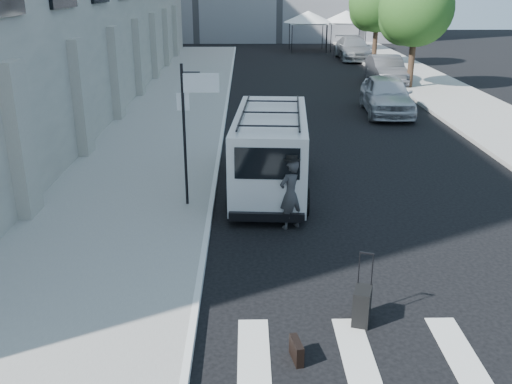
{
  "coord_description": "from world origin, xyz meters",
  "views": [
    {
      "loc": [
        -1.1,
        -10.27,
        5.44
      ],
      "look_at": [
        -0.9,
        0.91,
        1.3
      ],
      "focal_mm": 40.0,
      "sensor_mm": 36.0,
      "label": 1
    }
  ],
  "objects_px": {
    "briefcase": "(297,351)",
    "businessman": "(291,194)",
    "parked_car_b": "(386,70)",
    "parked_car_c": "(353,48)",
    "parked_car_a": "(387,95)",
    "cargo_van": "(271,150)",
    "suitcase": "(362,306)"
  },
  "relations": [
    {
      "from": "briefcase",
      "to": "businessman",
      "type": "bearing_deg",
      "value": 75.9
    },
    {
      "from": "parked_car_b",
      "to": "parked_car_c",
      "type": "xyz_separation_m",
      "value": [
        0.0,
        10.48,
        0.03
      ]
    },
    {
      "from": "parked_car_c",
      "to": "parked_car_a",
      "type": "bearing_deg",
      "value": -95.91
    },
    {
      "from": "businessman",
      "to": "parked_car_a",
      "type": "distance_m",
      "value": 13.23
    },
    {
      "from": "businessman",
      "to": "cargo_van",
      "type": "relative_size",
      "value": 0.29
    },
    {
      "from": "businessman",
      "to": "parked_car_a",
      "type": "relative_size",
      "value": 0.35
    },
    {
      "from": "businessman",
      "to": "parked_car_c",
      "type": "relative_size",
      "value": 0.3
    },
    {
      "from": "suitcase",
      "to": "cargo_van",
      "type": "xyz_separation_m",
      "value": [
        -1.26,
        6.69,
        0.79
      ]
    },
    {
      "from": "suitcase",
      "to": "parked_car_a",
      "type": "height_order",
      "value": "parked_car_a"
    },
    {
      "from": "briefcase",
      "to": "suitcase",
      "type": "xyz_separation_m",
      "value": [
        1.18,
        1.0,
        0.16
      ]
    },
    {
      "from": "businessman",
      "to": "parked_car_a",
      "type": "height_order",
      "value": "businessman"
    },
    {
      "from": "cargo_van",
      "to": "parked_car_a",
      "type": "distance_m",
      "value": 10.97
    },
    {
      "from": "businessman",
      "to": "parked_car_c",
      "type": "xyz_separation_m",
      "value": [
        6.87,
        30.53,
        -0.04
      ]
    },
    {
      "from": "suitcase",
      "to": "parked_car_b",
      "type": "height_order",
      "value": "parked_car_b"
    },
    {
      "from": "businessman",
      "to": "parked_car_b",
      "type": "distance_m",
      "value": 21.19
    },
    {
      "from": "parked_car_a",
      "to": "parked_car_c",
      "type": "bearing_deg",
      "value": 88.34
    },
    {
      "from": "briefcase",
      "to": "suitcase",
      "type": "relative_size",
      "value": 0.36
    },
    {
      "from": "briefcase",
      "to": "cargo_van",
      "type": "relative_size",
      "value": 0.08
    },
    {
      "from": "businessman",
      "to": "suitcase",
      "type": "bearing_deg",
      "value": 74.52
    },
    {
      "from": "briefcase",
      "to": "cargo_van",
      "type": "xyz_separation_m",
      "value": [
        -0.08,
        7.69,
        0.95
      ]
    },
    {
      "from": "businessman",
      "to": "briefcase",
      "type": "bearing_deg",
      "value": 58.61
    },
    {
      "from": "cargo_van",
      "to": "parked_car_c",
      "type": "height_order",
      "value": "cargo_van"
    },
    {
      "from": "suitcase",
      "to": "parked_car_b",
      "type": "xyz_separation_m",
      "value": [
        5.97,
        24.05,
        0.44
      ]
    },
    {
      "from": "parked_car_c",
      "to": "cargo_van",
      "type": "bearing_deg",
      "value": -104.85
    },
    {
      "from": "parked_car_a",
      "to": "suitcase",
      "type": "bearing_deg",
      "value": -100.47
    },
    {
      "from": "businessman",
      "to": "suitcase",
      "type": "height_order",
      "value": "businessman"
    },
    {
      "from": "parked_car_a",
      "to": "parked_car_b",
      "type": "xyz_separation_m",
      "value": [
        1.8,
        7.83,
        -0.05
      ]
    },
    {
      "from": "suitcase",
      "to": "businessman",
      "type": "bearing_deg",
      "value": 120.63
    },
    {
      "from": "businessman",
      "to": "parked_car_a",
      "type": "bearing_deg",
      "value": -140.7
    },
    {
      "from": "briefcase",
      "to": "parked_car_b",
      "type": "relative_size",
      "value": 0.09
    },
    {
      "from": "suitcase",
      "to": "cargo_van",
      "type": "bearing_deg",
      "value": 118.59
    },
    {
      "from": "briefcase",
      "to": "parked_car_a",
      "type": "relative_size",
      "value": 0.09
    }
  ]
}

